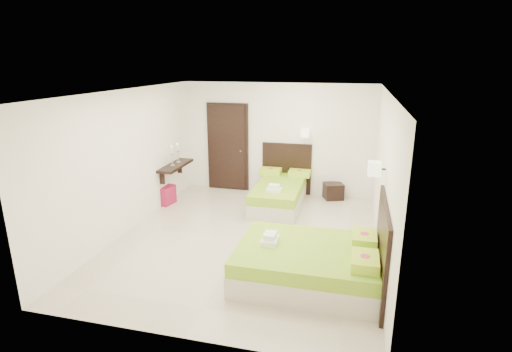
% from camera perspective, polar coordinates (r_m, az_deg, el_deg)
% --- Properties ---
extents(floor, '(5.50, 5.50, 0.00)m').
position_cam_1_polar(floor, '(7.26, -1.35, -8.96)').
color(floor, beige).
rests_on(floor, ground).
extents(bed_single, '(1.17, 1.95, 1.61)m').
position_cam_1_polar(bed_single, '(8.79, 3.42, -2.30)').
color(bed_single, beige).
rests_on(bed_single, ground).
extents(bed_double, '(2.04, 1.73, 1.68)m').
position_cam_1_polar(bed_double, '(5.91, 8.24, -12.14)').
color(bed_double, beige).
rests_on(bed_double, ground).
extents(nightstand, '(0.52, 0.49, 0.37)m').
position_cam_1_polar(nightstand, '(9.37, 10.97, -2.12)').
color(nightstand, black).
rests_on(nightstand, ground).
extents(ottoman, '(0.47, 0.47, 0.41)m').
position_cam_1_polar(ottoman, '(9.13, -13.06, -2.61)').
color(ottoman, maroon).
rests_on(ottoman, ground).
extents(door, '(1.02, 0.15, 2.14)m').
position_cam_1_polar(door, '(9.72, -4.05, 4.09)').
color(door, black).
rests_on(door, ground).
extents(console_shelf, '(0.35, 1.20, 0.78)m').
position_cam_1_polar(console_shelf, '(9.10, -11.46, 1.44)').
color(console_shelf, black).
rests_on(console_shelf, ground).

